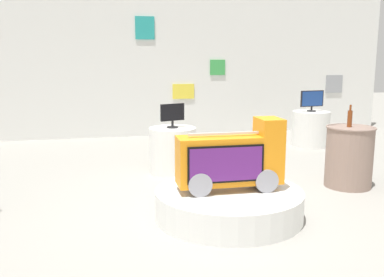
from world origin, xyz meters
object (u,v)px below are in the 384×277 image
object	(u,v)px
bottle_on_side_table	(350,118)
novelty_firetruck_tv	(231,161)
tv_on_center_rear	(312,100)
side_table_round	(349,156)
display_pedestal_center_rear	(310,129)
display_pedestal_left_rear	(173,150)
tv_on_left_rear	(172,114)
main_display_pedestal	(229,203)

from	to	relation	value
bottle_on_side_table	novelty_firetruck_tv	bearing A→B (deg)	-158.33
tv_on_center_rear	side_table_round	xyz separation A→B (m)	(-0.82, -2.64, -0.51)
display_pedestal_center_rear	side_table_round	world-z (taller)	side_table_round
display_pedestal_center_rear	side_table_round	distance (m)	2.77
display_pedestal_left_rear	display_pedestal_center_rear	world-z (taller)	same
tv_on_left_rear	bottle_on_side_table	size ratio (longest dim) A/B	1.28
display_pedestal_left_rear	tv_on_left_rear	world-z (taller)	tv_on_left_rear
tv_on_left_rear	bottle_on_side_table	bearing A→B (deg)	-29.63
novelty_firetruck_tv	display_pedestal_center_rear	bearing A→B (deg)	51.24
display_pedestal_left_rear	display_pedestal_center_rear	size ratio (longest dim) A/B	0.97
tv_on_left_rear	display_pedestal_center_rear	xyz separation A→B (m)	(3.02, 1.42, -0.55)
display_pedestal_left_rear	bottle_on_side_table	bearing A→B (deg)	-29.73
display_pedestal_center_rear	bottle_on_side_table	xyz separation A→B (m)	(-0.86, -2.65, 0.59)
tv_on_left_rear	side_table_round	world-z (taller)	tv_on_left_rear
side_table_round	bottle_on_side_table	world-z (taller)	bottle_on_side_table
main_display_pedestal	bottle_on_side_table	distance (m)	2.17
main_display_pedestal	tv_on_center_rear	size ratio (longest dim) A/B	3.18
side_table_round	tv_on_left_rear	bearing A→B (deg)	150.94
display_pedestal_center_rear	tv_on_center_rear	size ratio (longest dim) A/B	1.45
novelty_firetruck_tv	tv_on_center_rear	size ratio (longest dim) A/B	2.25
tv_on_left_rear	tv_on_center_rear	xyz separation A→B (m)	(3.02, 1.42, 0.03)
tv_on_left_rear	novelty_firetruck_tv	bearing A→B (deg)	-81.36
novelty_firetruck_tv	display_pedestal_left_rear	world-z (taller)	novelty_firetruck_tv
display_pedestal_center_rear	side_table_round	size ratio (longest dim) A/B	0.89
main_display_pedestal	side_table_round	size ratio (longest dim) A/B	1.96
bottle_on_side_table	display_pedestal_center_rear	bearing A→B (deg)	72.04
display_pedestal_left_rear	side_table_round	world-z (taller)	side_table_round
novelty_firetruck_tv	side_table_round	size ratio (longest dim) A/B	1.39
main_display_pedestal	display_pedestal_center_rear	world-z (taller)	display_pedestal_center_rear
novelty_firetruck_tv	bottle_on_side_table	size ratio (longest dim) A/B	3.84
bottle_on_side_table	display_pedestal_left_rear	bearing A→B (deg)	150.27
novelty_firetruck_tv	tv_on_left_rear	bearing A→B (deg)	98.64
bottle_on_side_table	main_display_pedestal	bearing A→B (deg)	-158.73
display_pedestal_center_rear	tv_on_center_rear	bearing A→B (deg)	-97.51
display_pedestal_center_rear	tv_on_left_rear	bearing A→B (deg)	-154.84
main_display_pedestal	display_pedestal_center_rear	distance (m)	4.36
main_display_pedestal	tv_on_center_rear	xyz separation A→B (m)	(2.74, 3.38, 0.77)
side_table_round	bottle_on_side_table	size ratio (longest dim) A/B	2.77
side_table_round	main_display_pedestal	bearing A→B (deg)	-158.85
tv_on_center_rear	bottle_on_side_table	size ratio (longest dim) A/B	1.71
novelty_firetruck_tv	display_pedestal_center_rear	size ratio (longest dim) A/B	1.55
main_display_pedestal	tv_on_center_rear	distance (m)	4.42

